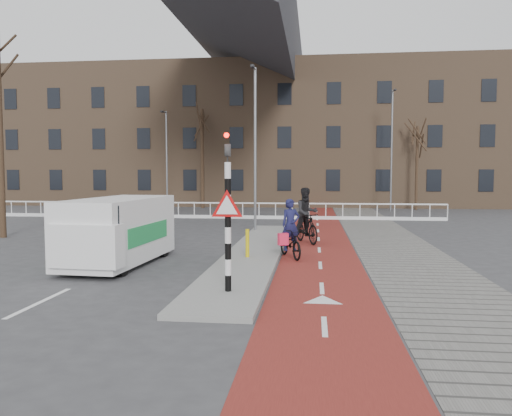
# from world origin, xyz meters

# --- Properties ---
(ground) EXTENTS (120.00, 120.00, 0.00)m
(ground) POSITION_xyz_m (0.00, 0.00, 0.00)
(ground) COLOR #38383A
(ground) RESTS_ON ground
(bike_lane) EXTENTS (2.50, 60.00, 0.01)m
(bike_lane) POSITION_xyz_m (1.50, 10.00, 0.01)
(bike_lane) COLOR maroon
(bike_lane) RESTS_ON ground
(sidewalk) EXTENTS (3.00, 60.00, 0.01)m
(sidewalk) POSITION_xyz_m (4.30, 10.00, 0.01)
(sidewalk) COLOR slate
(sidewalk) RESTS_ON ground
(curb_island) EXTENTS (1.80, 16.00, 0.12)m
(curb_island) POSITION_xyz_m (-0.70, 4.00, 0.06)
(curb_island) COLOR gray
(curb_island) RESTS_ON ground
(traffic_signal) EXTENTS (0.80, 0.80, 3.68)m
(traffic_signal) POSITION_xyz_m (-0.60, -2.02, 1.99)
(traffic_signal) COLOR black
(traffic_signal) RESTS_ON curb_island
(bollard) EXTENTS (0.12, 0.12, 0.88)m
(bollard) POSITION_xyz_m (-0.78, 2.56, 0.56)
(bollard) COLOR #D4BB0B
(bollard) RESTS_ON curb_island
(cyclist_near) EXTENTS (1.30, 1.94, 1.92)m
(cyclist_near) POSITION_xyz_m (0.55, 3.24, 0.65)
(cyclist_near) COLOR black
(cyclist_near) RESTS_ON bike_lane
(cyclist_far) EXTENTS (1.39, 2.12, 2.18)m
(cyclist_far) POSITION_xyz_m (1.01, 6.69, 0.91)
(cyclist_far) COLOR black
(cyclist_far) RESTS_ON bike_lane
(van) EXTENTS (2.12, 4.76, 2.01)m
(van) POSITION_xyz_m (-4.54, 1.45, 1.06)
(van) COLOR white
(van) RESTS_ON ground
(railing) EXTENTS (28.00, 0.10, 0.99)m
(railing) POSITION_xyz_m (-5.00, 17.00, 0.31)
(railing) COLOR silver
(railing) RESTS_ON ground
(townhouse_row) EXTENTS (46.00, 10.00, 15.90)m
(townhouse_row) POSITION_xyz_m (-3.00, 32.00, 7.81)
(townhouse_row) COLOR #7F6047
(townhouse_row) RESTS_ON ground
(tree_left) EXTENTS (0.27, 0.27, 8.77)m
(tree_left) POSITION_xyz_m (-11.96, 7.00, 4.38)
(tree_left) COLOR #2F2115
(tree_left) RESTS_ON ground
(tree_mid) EXTENTS (0.28, 0.28, 7.80)m
(tree_mid) POSITION_xyz_m (-7.50, 25.95, 3.90)
(tree_mid) COLOR #2F2115
(tree_mid) RESTS_ON ground
(tree_right) EXTENTS (0.21, 0.21, 6.23)m
(tree_right) POSITION_xyz_m (8.93, 25.67, 3.11)
(tree_right) COLOR #2F2115
(tree_right) RESTS_ON ground
(streetlight_near) EXTENTS (0.12, 0.12, 7.58)m
(streetlight_near) POSITION_xyz_m (-1.42, 10.15, 3.79)
(streetlight_near) COLOR slate
(streetlight_near) RESTS_ON ground
(streetlight_left) EXTENTS (0.12, 0.12, 7.25)m
(streetlight_left) POSITION_xyz_m (-9.42, 22.71, 3.63)
(streetlight_left) COLOR slate
(streetlight_left) RESTS_ON ground
(streetlight_right) EXTENTS (0.12, 0.12, 8.70)m
(streetlight_right) POSITION_xyz_m (6.84, 24.20, 4.35)
(streetlight_right) COLOR slate
(streetlight_right) RESTS_ON ground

